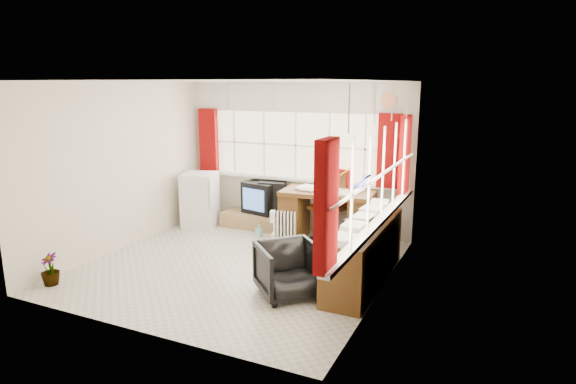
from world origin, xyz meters
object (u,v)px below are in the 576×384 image
at_px(task_chair, 332,203).
at_px(credenza, 364,252).
at_px(office_chair, 289,270).
at_px(crt_tv, 264,197).
at_px(desk_lamp, 352,176).
at_px(radiator, 285,231).
at_px(tv_bench, 261,221).
at_px(mini_fridge, 200,200).
at_px(desk, 327,214).

relative_size(task_chair, credenza, 0.58).
relative_size(office_chair, crt_tv, 1.01).
bearing_deg(office_chair, desk_lamp, 42.40).
bearing_deg(radiator, office_chair, -63.51).
distance_m(radiator, tv_bench, 0.99).
relative_size(credenza, mini_fridge, 2.11).
bearing_deg(credenza, tv_bench, 146.29).
relative_size(credenza, tv_bench, 1.43).
distance_m(desk, office_chair, 2.09).
relative_size(radiator, tv_bench, 0.38).
height_order(desk_lamp, credenza, desk_lamp).
distance_m(credenza, tv_bench, 2.75).
bearing_deg(task_chair, radiator, -138.37).
bearing_deg(mini_fridge, credenza, -19.74).
bearing_deg(mini_fridge, office_chair, -36.93).
bearing_deg(desk_lamp, credenza, -65.62).
distance_m(desk, task_chair, 0.20).
bearing_deg(tv_bench, crt_tv, 97.37).
bearing_deg(radiator, task_chair, 41.63).
bearing_deg(tv_bench, office_chair, -55.40).
relative_size(office_chair, tv_bench, 0.50).
bearing_deg(office_chair, task_chair, 51.38).
bearing_deg(desk_lamp, task_chair, 163.16).
xyz_separation_m(tv_bench, mini_fridge, (-1.03, -0.33, 0.35)).
height_order(task_chair, tv_bench, task_chair).
xyz_separation_m(desk_lamp, credenza, (0.59, -1.31, -0.70)).
bearing_deg(tv_bench, desk, -9.81).
height_order(office_chair, radiator, office_chair).
distance_m(task_chair, credenza, 1.71).
xyz_separation_m(desk, desk_lamp, (0.37, 0.02, 0.64)).
distance_m(task_chair, crt_tv, 1.39).
bearing_deg(mini_fridge, desk_lamp, 2.60).
relative_size(desk, task_chair, 1.29).
height_order(radiator, mini_fridge, mini_fridge).
bearing_deg(desk, mini_fridge, -177.38).
relative_size(desk_lamp, mini_fridge, 0.41).
xyz_separation_m(credenza, tv_bench, (-2.28, 1.52, -0.27)).
xyz_separation_m(desk_lamp, crt_tv, (-1.70, 0.36, -0.58)).
distance_m(desk_lamp, crt_tv, 1.84).
height_order(tv_bench, mini_fridge, mini_fridge).
height_order(tv_bench, crt_tv, crt_tv).
bearing_deg(credenza, radiator, 149.79).
bearing_deg(mini_fridge, radiator, -9.54).
bearing_deg(credenza, mini_fridge, 160.26).
xyz_separation_m(desk_lamp, task_chair, (-0.34, 0.10, -0.49)).
height_order(radiator, credenza, credenza).
height_order(desk_lamp, radiator, desk_lamp).
xyz_separation_m(desk_lamp, radiator, (-0.93, -0.42, -0.88)).
height_order(credenza, tv_bench, credenza).
bearing_deg(mini_fridge, task_chair, 5.43).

